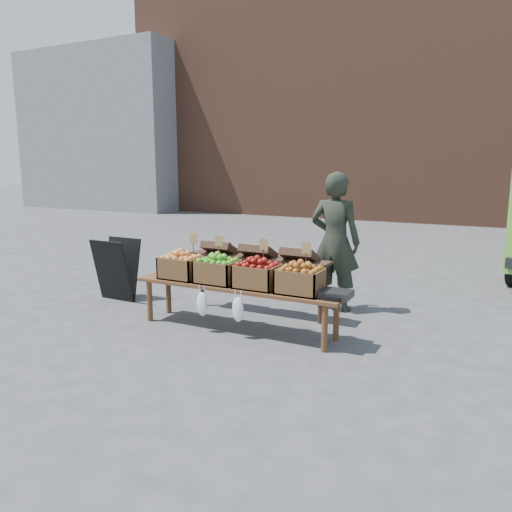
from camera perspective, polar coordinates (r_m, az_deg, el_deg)
The scene contains 12 objects.
ground at distance 5.83m, azimuth -3.94°, elevation -9.89°, with size 80.00×80.00×0.00m, color #4B4B4D.
brick_building at distance 20.09m, azimuth 19.83°, elevation 18.44°, with size 24.00×4.00×10.00m, color brown.
grey_building at distance 24.45m, azimuth -16.87°, elevation 13.54°, with size 8.00×3.00×7.00m, color slate.
vendor at distance 6.98m, azimuth 9.01°, elevation 1.61°, with size 0.70×0.46×1.93m, color #242A1F.
chalkboard_sign at distance 7.76m, azimuth -15.63°, elevation -1.46°, with size 0.62×0.34×0.94m, color black, non-canonical shape.
back_table at distance 6.76m, azimuth 0.23°, elevation -2.39°, with size 2.10×0.44×1.04m, color #3B2419, non-canonical shape.
display_bench at distance 6.17m, azimuth -2.14°, elevation -5.93°, with size 2.70×0.56×0.57m, color #57341C, non-canonical shape.
crate_golden_apples at distance 6.50m, azimuth -8.52°, elevation -1.32°, with size 0.50×0.40×0.28m, color gold, non-canonical shape.
crate_russet_pears at distance 6.20m, azimuth -4.38°, elevation -1.81°, with size 0.50×0.40×0.28m, color #4B9626, non-canonical shape.
crate_red_apples at distance 5.93m, azimuth 0.15°, elevation -2.34°, with size 0.50×0.40×0.28m, color maroon, non-canonical shape.
crate_green_apples at distance 5.71m, azimuth 5.08°, elevation -2.89°, with size 0.50×0.40×0.28m, color #A6620E, non-canonical shape.
weighing_scale at distance 5.60m, azimuth 9.10°, elevation -4.32°, with size 0.34×0.30×0.08m, color black.
Camera 1 is at (2.84, -4.67, 2.03)m, focal length 35.00 mm.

